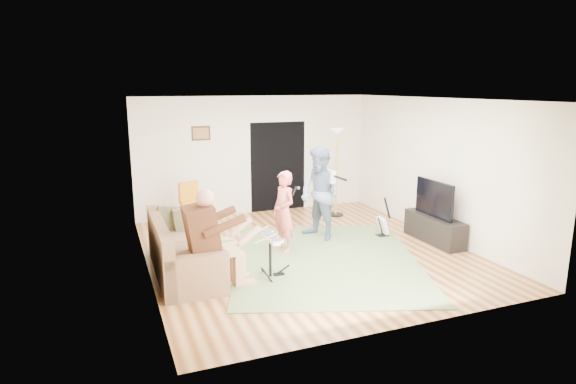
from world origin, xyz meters
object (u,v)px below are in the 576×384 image
object	(u,v)px
drum_kit	(270,259)
torchiere_lamp	(337,156)
television	(434,199)
tv_cabinet	(434,229)
singer	(284,212)
guitar_spare	(383,225)
guitarist	(320,194)
sofa	(179,256)
dining_chair	(194,214)

from	to	relation	value
drum_kit	torchiere_lamp	size ratio (longest dim) A/B	0.35
torchiere_lamp	television	xyz separation A→B (m)	(0.84, -2.39, -0.52)
torchiere_lamp	tv_cabinet	world-z (taller)	torchiere_lamp
singer	guitar_spare	xyz separation A→B (m)	(2.13, 0.10, -0.50)
guitarist	tv_cabinet	distance (m)	2.28
sofa	torchiere_lamp	world-z (taller)	torchiere_lamp
torchiere_lamp	television	size ratio (longest dim) A/B	1.95
drum_kit	singer	world-z (taller)	singer
guitarist	drum_kit	bearing A→B (deg)	-66.87
sofa	guitarist	world-z (taller)	guitarist
guitarist	television	xyz separation A→B (m)	(1.91, -0.96, -0.05)
tv_cabinet	torchiere_lamp	bearing A→B (deg)	110.48
guitarist	dining_chair	xyz separation A→B (m)	(-2.20, 1.35, -0.53)
guitarist	television	size ratio (longest dim) A/B	1.75
drum_kit	dining_chair	world-z (taller)	dining_chair
guitar_spare	dining_chair	size ratio (longest dim) A/B	0.78
singer	television	size ratio (longest dim) A/B	1.43
drum_kit	television	xyz separation A→B (m)	(3.45, 0.52, 0.55)
drum_kit	guitar_spare	bearing A→B (deg)	22.78
dining_chair	tv_cabinet	xyz separation A→B (m)	(4.16, -2.31, -0.11)
singer	guitarist	size ratio (longest dim) A/B	0.81
dining_chair	singer	bearing A→B (deg)	-73.63
sofa	tv_cabinet	distance (m)	4.80
television	guitarist	bearing A→B (deg)	153.29
drum_kit	guitarist	distance (m)	2.22
television	singer	bearing A→B (deg)	169.20
guitar_spare	dining_chair	xyz separation A→B (m)	(-3.42, 1.67, 0.14)
guitarist	guitar_spare	bearing A→B (deg)	54.21
torchiere_lamp	television	bearing A→B (deg)	-70.57
guitarist	torchiere_lamp	world-z (taller)	torchiere_lamp
drum_kit	television	bearing A→B (deg)	8.61
drum_kit	guitar_spare	world-z (taller)	guitar_spare
singer	tv_cabinet	world-z (taller)	singer
singer	guitarist	bearing A→B (deg)	103.25
drum_kit	torchiere_lamp	xyz separation A→B (m)	(2.61, 2.92, 1.06)
sofa	television	distance (m)	4.78
guitarist	sofa	bearing A→B (deg)	-94.48
torchiere_lamp	dining_chair	size ratio (longest dim) A/B	1.96
tv_cabinet	singer	bearing A→B (deg)	169.39
drum_kit	tv_cabinet	bearing A→B (deg)	8.49
guitar_spare	torchiere_lamp	xyz separation A→B (m)	(-0.15, 1.76, 1.14)
drum_kit	torchiere_lamp	bearing A→B (deg)	48.21
guitarist	tv_cabinet	bearing A→B (deg)	42.99
drum_kit	dining_chair	distance (m)	2.91
guitarist	singer	bearing A→B (deg)	-85.83
dining_chair	tv_cabinet	bearing A→B (deg)	-48.72
sofa	guitar_spare	size ratio (longest dim) A/B	2.79
sofa	drum_kit	size ratio (longest dim) A/B	3.16
drum_kit	television	world-z (taller)	television
singer	torchiere_lamp	bearing A→B (deg)	121.36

